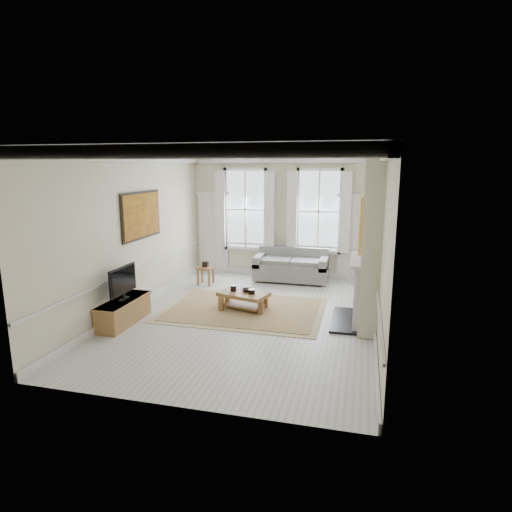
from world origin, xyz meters
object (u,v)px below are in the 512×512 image
(side_table, at_px, (205,271))
(tv_stand, at_px, (124,312))
(coffee_table, at_px, (244,296))
(sofa, at_px, (291,267))

(side_table, height_order, tv_stand, tv_stand)
(coffee_table, distance_m, tv_stand, 2.54)
(side_table, relative_size, tv_stand, 0.34)
(sofa, height_order, coffee_table, sofa)
(side_table, xyz_separation_m, tv_stand, (-0.56, -3.16, -0.13))
(sofa, distance_m, side_table, 2.38)
(side_table, bearing_deg, tv_stand, -100.00)
(side_table, distance_m, tv_stand, 3.21)
(side_table, bearing_deg, sofa, 24.05)
(sofa, relative_size, tv_stand, 1.41)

